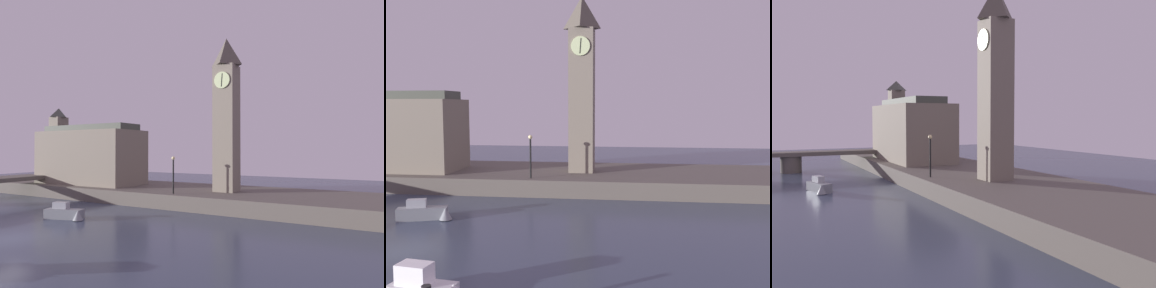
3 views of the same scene
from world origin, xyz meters
TOP-DOWN VIEW (x-y plane):
  - far_embankment at (0.00, 20.00)m, footprint 70.00×12.00m
  - clock_tower at (7.40, 19.47)m, footprint 2.52×2.56m
  - parliament_hall at (-12.24, 18.70)m, footprint 14.49×6.29m
  - bridge_span at (-18.31, 4.56)m, footprint 2.78×29.91m
  - streetlamp at (3.40, 15.10)m, footprint 0.36×0.36m
  - boat_cruiser_grey at (-1.92, 6.28)m, footprint 3.93×1.94m

SIDE VIEW (x-z plane):
  - boat_cruiser_grey at x=-1.92m, z-range -0.18..1.22m
  - far_embankment at x=0.00m, z-range 0.00..1.50m
  - bridge_span at x=-18.31m, z-range 0.54..3.10m
  - streetlamp at x=3.40m, z-range 1.98..5.77m
  - parliament_hall at x=-12.24m, z-range 0.09..10.48m
  - clock_tower at x=7.40m, z-range 1.76..18.24m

